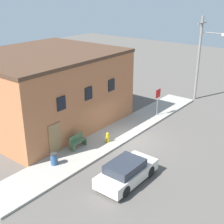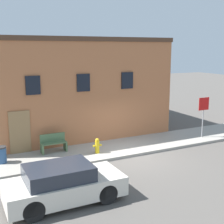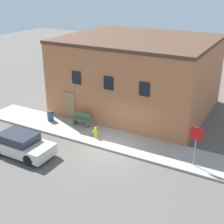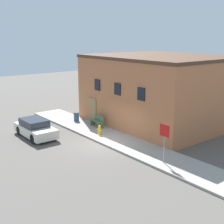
# 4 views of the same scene
# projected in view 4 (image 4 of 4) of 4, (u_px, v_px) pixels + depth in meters

# --- Properties ---
(ground_plane) EXTENTS (80.00, 80.00, 0.00)m
(ground_plane) POSITION_uv_depth(u_px,v_px,m) (101.00, 144.00, 21.40)
(ground_plane) COLOR #56514C
(sidewalk) EXTENTS (21.13, 2.66, 0.14)m
(sidewalk) POSITION_uv_depth(u_px,v_px,m) (116.00, 139.00, 22.18)
(sidewalk) COLOR #9E998E
(sidewalk) RESTS_ON ground
(brick_building) EXTENTS (11.08, 9.45, 5.69)m
(brick_building) POSITION_uv_depth(u_px,v_px,m) (161.00, 89.00, 26.20)
(brick_building) COLOR #B26B42
(brick_building) RESTS_ON ground
(fire_hydrant) EXTENTS (0.44, 0.21, 0.73)m
(fire_hydrant) POSITION_uv_depth(u_px,v_px,m) (100.00, 130.00, 22.92)
(fire_hydrant) COLOR gold
(fire_hydrant) RESTS_ON sidewalk
(stop_sign) EXTENTS (0.71, 0.06, 2.28)m
(stop_sign) POSITION_uv_depth(u_px,v_px,m) (164.00, 136.00, 17.62)
(stop_sign) COLOR gray
(stop_sign) RESTS_ON sidewalk
(bench) EXTENTS (1.24, 0.44, 0.89)m
(bench) POSITION_uv_depth(u_px,v_px,m) (97.00, 121.00, 24.97)
(bench) COLOR #4C6B47
(bench) RESTS_ON sidewalk
(trash_bin) EXTENTS (0.47, 0.47, 0.74)m
(trash_bin) POSITION_uv_depth(u_px,v_px,m) (76.00, 117.00, 26.62)
(trash_bin) COLOR #2D517F
(trash_bin) RESTS_ON sidewalk
(parked_car) EXTENTS (3.95, 1.73, 1.32)m
(parked_car) POSITION_uv_depth(u_px,v_px,m) (35.00, 128.00, 22.84)
(parked_car) COLOR black
(parked_car) RESTS_ON ground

